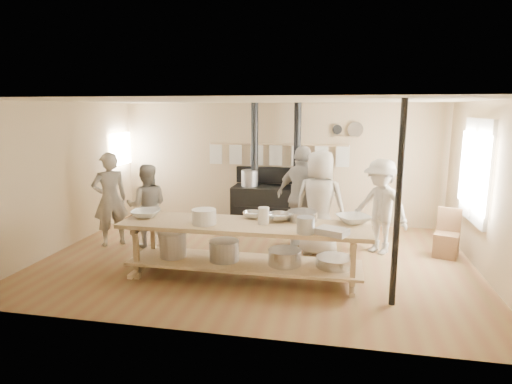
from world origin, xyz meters
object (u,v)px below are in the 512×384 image
stove (275,202)px  roasting_pan (332,231)px  cook_center (320,203)px  cook_far_left (110,199)px  prep_table (243,245)px  cook_right (302,197)px  cook_left (147,206)px  cook_by_window (380,207)px  chair (446,243)px

stove → roasting_pan: size_ratio=6.64×
stove → cook_center: bearing=-59.2°
stove → roasting_pan: stove is taller
stove → cook_far_left: (-2.74, -1.89, 0.34)m
prep_table → cook_center: 1.70m
stove → prep_table: (-0.00, -3.02, -0.00)m
stove → cook_right: bearing=-63.0°
prep_table → roasting_pan: size_ratio=9.20×
cook_far_left → cook_left: cook_far_left is taller
cook_left → cook_by_window: 4.12m
cook_center → roasting_pan: cook_center is taller
cook_right → chair: cook_right is taller
cook_far_left → prep_table: bearing=115.4°
chair → prep_table: bearing=-133.5°
cook_far_left → cook_right: cook_right is taller
cook_center → chair: (2.14, 0.33, -0.66)m
prep_table → chair: prep_table is taller
cook_right → cook_left: bearing=40.1°
cook_far_left → cook_by_window: cook_far_left is taller
cook_far_left → cook_left: 0.70m
roasting_pan → chair: bearing=46.1°
cook_center → chair: size_ratio=2.22×
cook_far_left → cook_by_window: bearing=143.4°
roasting_pan → cook_far_left: bearing=160.1°
cook_left → prep_table: bearing=130.8°
cook_right → chair: (2.46, -0.01, -0.68)m
prep_table → cook_right: bearing=66.8°
prep_table → cook_left: cook_left is taller
cook_center → cook_right: bearing=-31.9°
cook_center → cook_right: size_ratio=0.98×
cook_far_left → cook_center: bearing=140.3°
cook_by_window → stove: bearing=-177.2°
cook_center → cook_by_window: size_ratio=1.10×
cook_by_window → roasting_pan: cook_by_window is taller
cook_center → cook_far_left: bearing=17.2°
prep_table → cook_by_window: (2.05, 1.61, 0.30)m
chair → cook_far_left: bearing=-155.9°
stove → prep_table: stove is taller
cook_far_left → cook_by_window: 4.81m
cook_center → roasting_pan: (0.25, -1.63, -0.01)m
cook_left → cook_center: 3.08m
cook_left → roasting_pan: 3.65m
prep_table → cook_by_window: bearing=38.1°
cook_by_window → cook_left: bearing=-136.6°
cook_far_left → cook_left: bearing=141.6°
cook_left → roasting_pan: size_ratio=3.85×
prep_table → cook_right: (0.70, 1.64, 0.40)m
cook_by_window → cook_center: bearing=-125.8°
prep_table → cook_by_window: cook_by_window is taller
cook_far_left → roasting_pan: (4.02, -1.45, 0.04)m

